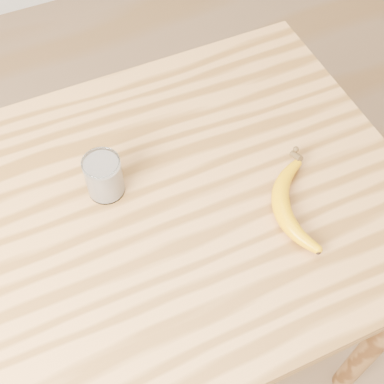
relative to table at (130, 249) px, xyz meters
name	(u,v)px	position (x,y,z in m)	size (l,w,h in m)	color
room	(88,42)	(0.00, 0.00, 0.58)	(4.04, 4.04, 2.70)	brown
table	(130,249)	(0.00, 0.00, 0.00)	(1.20, 0.80, 0.90)	#B37A3F
smoothie_glass	(104,177)	(-0.01, 0.08, 0.18)	(0.08, 0.08, 0.10)	white
banana	(281,206)	(0.29, -0.11, 0.15)	(0.11, 0.30, 0.04)	#D89500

